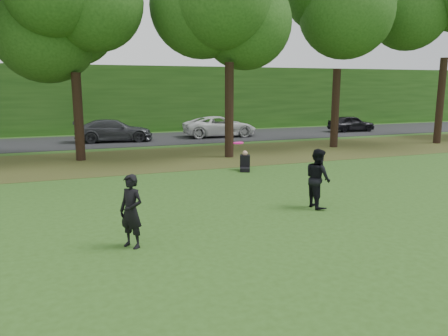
# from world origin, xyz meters

# --- Properties ---
(ground) EXTENTS (120.00, 120.00, 0.00)m
(ground) POSITION_xyz_m (0.00, 0.00, 0.00)
(ground) COLOR #2C4E18
(ground) RESTS_ON ground
(leaf_litter) EXTENTS (60.00, 7.00, 0.01)m
(leaf_litter) POSITION_xyz_m (0.00, 13.00, 0.01)
(leaf_litter) COLOR #423217
(leaf_litter) RESTS_ON ground
(street) EXTENTS (70.00, 7.00, 0.02)m
(street) POSITION_xyz_m (0.00, 21.00, 0.01)
(street) COLOR black
(street) RESTS_ON ground
(far_hedge) EXTENTS (70.00, 3.00, 5.00)m
(far_hedge) POSITION_xyz_m (0.00, 27.00, 2.50)
(far_hedge) COLOR #1F4914
(far_hedge) RESTS_ON ground
(player_left) EXTENTS (0.68, 0.71, 1.64)m
(player_left) POSITION_xyz_m (-2.51, 1.51, 0.82)
(player_left) COLOR black
(player_left) RESTS_ON ground
(player_right) EXTENTS (0.70, 0.87, 1.74)m
(player_right) POSITION_xyz_m (3.08, 2.84, 0.87)
(player_right) COLOR black
(player_right) RESTS_ON ground
(parked_cars) EXTENTS (37.82, 3.05, 1.41)m
(parked_cars) POSITION_xyz_m (0.26, 20.41, 0.69)
(parked_cars) COLOR black
(parked_cars) RESTS_ON street
(frisbee) EXTENTS (0.32, 0.32, 0.04)m
(frisbee) POSITION_xyz_m (0.44, 2.55, 2.06)
(frisbee) COLOR #FF1591
(frisbee) RESTS_ON ground
(seated_person) EXTENTS (0.66, 0.83, 0.83)m
(seated_person) POSITION_xyz_m (3.35, 8.80, 0.31)
(seated_person) COLOR black
(seated_person) RESTS_ON ground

